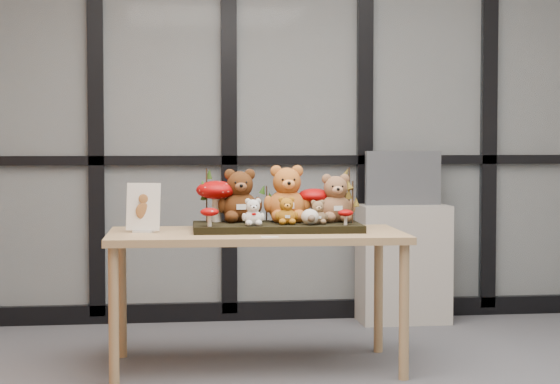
{
  "coord_description": "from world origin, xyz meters",
  "views": [
    {
      "loc": [
        -1.0,
        -4.1,
        1.19
      ],
      "look_at": [
        -0.31,
        1.03,
        0.92
      ],
      "focal_mm": 65.0,
      "sensor_mm": 36.0,
      "label": 1
    }
  ],
  "objects": [
    {
      "name": "cabinet",
      "position": [
        0.66,
        2.26,
        0.38
      ],
      "size": [
        0.57,
        0.33,
        0.76
      ],
      "primitive_type": "cube",
      "color": "#9F988E",
      "rests_on": "floor"
    },
    {
      "name": "bear_white_bow",
      "position": [
        -0.45,
        1.0,
        0.82
      ],
      "size": [
        0.12,
        0.11,
        0.15
      ],
      "primitive_type": null,
      "rotation": [
        0.0,
        0.0,
        -0.04
      ],
      "color": "white",
      "rests_on": "diorama_tray"
    },
    {
      "name": "mushroom_back_right",
      "position": [
        -0.1,
        1.24,
        0.84
      ],
      "size": [
        0.17,
        0.17,
        0.19
      ],
      "primitive_type": null,
      "color": "#910405",
      "rests_on": "diorama_tray"
    },
    {
      "name": "bear_tan_back",
      "position": [
        0.01,
        1.18,
        0.89
      ],
      "size": [
        0.22,
        0.2,
        0.28
      ],
      "primitive_type": null,
      "rotation": [
        0.0,
        0.0,
        -0.04
      ],
      "color": "brown",
      "rests_on": "diorama_tray"
    },
    {
      "name": "room_shell",
      "position": [
        0.0,
        0.0,
        1.68
      ],
      "size": [
        5.0,
        5.0,
        5.0
      ],
      "color": "beige",
      "rests_on": "floor"
    },
    {
      "name": "plush_cream_hedgehog",
      "position": [
        -0.16,
        1.01,
        0.79
      ],
      "size": [
        0.07,
        0.07,
        0.09
      ],
      "primitive_type": null,
      "rotation": [
        0.0,
        0.0,
        -0.04
      ],
      "color": "beige",
      "rests_on": "diorama_tray"
    },
    {
      "name": "sprig_green_far_left",
      "position": [
        -0.67,
        1.25,
        0.89
      ],
      "size": [
        0.05,
        0.05,
        0.29
      ],
      "primitive_type": null,
      "color": "#133B0D",
      "rests_on": "diorama_tray"
    },
    {
      "name": "mushroom_back_left",
      "position": [
        -0.62,
        1.27,
        0.87
      ],
      "size": [
        0.22,
        0.22,
        0.24
      ],
      "primitive_type": null,
      "color": "#910405",
      "rests_on": "diorama_tray"
    },
    {
      "name": "bear_pooh_yellow",
      "position": [
        -0.25,
        1.22,
        0.91
      ],
      "size": [
        0.26,
        0.24,
        0.33
      ],
      "primitive_type": null,
      "rotation": [
        0.0,
        0.0,
        -0.04
      ],
      "color": "#B86123",
      "rests_on": "diorama_tray"
    },
    {
      "name": "diorama_tray",
      "position": [
        -0.31,
        1.13,
        0.73
      ],
      "size": [
        0.89,
        0.47,
        0.04
      ],
      "primitive_type": "cube",
      "rotation": [
        0.0,
        0.0,
        -0.04
      ],
      "color": "black",
      "rests_on": "display_table"
    },
    {
      "name": "display_table",
      "position": [
        -0.43,
        1.07,
        0.64
      ],
      "size": [
        1.54,
        0.81,
        0.71
      ],
      "rotation": [
        0.0,
        0.0,
        -0.04
      ],
      "color": "#A67D5A",
      "rests_on": "floor"
    },
    {
      "name": "sprig_dry_far_right",
      "position": [
        0.09,
        1.21,
        0.89
      ],
      "size": [
        0.05,
        0.05,
        0.29
      ],
      "primitive_type": null,
      "color": "brown",
      "rests_on": "diorama_tray"
    },
    {
      "name": "bear_small_yellow",
      "position": [
        -0.27,
        1.05,
        0.83
      ],
      "size": [
        0.12,
        0.11,
        0.16
      ],
      "primitive_type": null,
      "rotation": [
        0.0,
        0.0,
        -0.04
      ],
      "color": "#AC6513",
      "rests_on": "diorama_tray"
    },
    {
      "name": "sprig_green_mid_left",
      "position": [
        -0.57,
        1.3,
        0.85
      ],
      "size": [
        0.05,
        0.05,
        0.21
      ],
      "primitive_type": null,
      "color": "#133B0D",
      "rests_on": "diorama_tray"
    },
    {
      "name": "sign_holder",
      "position": [
        -1.0,
        1.11,
        0.82
      ],
      "size": [
        0.18,
        0.09,
        0.25
      ],
      "rotation": [
        0.0,
        0.0,
        -0.3
      ],
      "color": "silver",
      "rests_on": "display_table"
    },
    {
      "name": "bear_brown_medium",
      "position": [
        -0.49,
        1.24,
        0.9
      ],
      "size": [
        0.24,
        0.22,
        0.31
      ],
      "primitive_type": null,
      "rotation": [
        0.0,
        0.0,
        -0.04
      ],
      "color": "#4B260F",
      "rests_on": "diorama_tray"
    },
    {
      "name": "mushroom_front_right",
      "position": [
        0.03,
        0.99,
        0.79
      ],
      "size": [
        0.08,
        0.08,
        0.09
      ],
      "primitive_type": null,
      "color": "#910405",
      "rests_on": "diorama_tray"
    },
    {
      "name": "label_card",
      "position": [
        -0.39,
        0.77,
        0.71
      ],
      "size": [
        0.09,
        0.03,
        0.0
      ],
      "primitive_type": "cube",
      "color": "white",
      "rests_on": "display_table"
    },
    {
      "name": "bear_beige_small",
      "position": [
        -0.11,
        1.05,
        0.82
      ],
      "size": [
        0.11,
        0.1,
        0.14
      ],
      "primitive_type": null,
      "rotation": [
        0.0,
        0.0,
        -0.04
      ],
      "color": "olive",
      "rests_on": "diorama_tray"
    },
    {
      "name": "mushroom_front_left",
      "position": [
        -0.67,
        0.99,
        0.8
      ],
      "size": [
        0.09,
        0.09,
        0.1
      ],
      "primitive_type": null,
      "color": "#910405",
      "rests_on": "diorama_tray"
    },
    {
      "name": "sprig_green_centre",
      "position": [
        -0.34,
        1.3,
        0.84
      ],
      "size": [
        0.05,
        0.05,
        0.19
      ],
      "primitive_type": null,
      "color": "#133B0D",
      "rests_on": "diorama_tray"
    },
    {
      "name": "monitor",
      "position": [
        0.66,
        2.28,
        0.94
      ],
      "size": [
        0.49,
        0.05,
        0.35
      ],
      "color": "#4C4F54",
      "rests_on": "cabinet"
    },
    {
      "name": "glass_partition",
      "position": [
        -0.0,
        2.47,
        1.42
      ],
      "size": [
        4.9,
        0.06,
        2.78
      ],
      "color": "#2D383F",
      "rests_on": "floor"
    },
    {
      "name": "sprig_dry_mid_right",
      "position": [
        0.08,
        1.09,
        0.86
      ],
      "size": [
        0.05,
        0.05,
        0.22
      ],
      "primitive_type": null,
      "color": "brown",
      "rests_on": "diorama_tray"
    }
  ]
}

